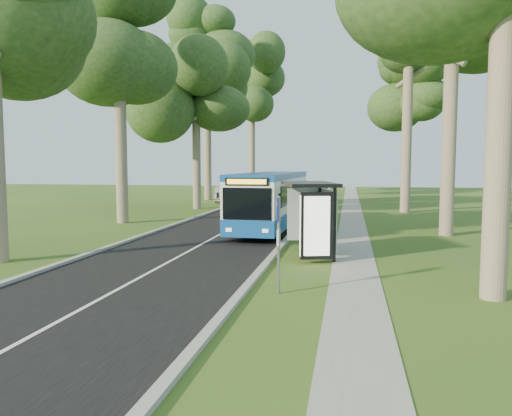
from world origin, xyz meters
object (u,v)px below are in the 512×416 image
at_px(bus_stop_sign, 279,233).
at_px(litter_bin, 315,231).
at_px(car_white, 237,192).
at_px(bus, 272,200).
at_px(car_silver, 223,194).
at_px(bus_shelter, 312,205).

bearing_deg(bus_stop_sign, litter_bin, 88.84).
xyz_separation_m(litter_bin, car_white, (-9.42, 25.46, 0.32)).
distance_m(bus, car_silver, 20.05).
bearing_deg(bus_stop_sign, car_white, 105.19).
height_order(bus, bus_shelter, bus).
relative_size(bus_stop_sign, car_white, 0.59).
bearing_deg(bus_stop_sign, bus_shelter, 85.16).
bearing_deg(car_silver, car_white, 64.74).
distance_m(bus, litter_bin, 4.61).
relative_size(bus_shelter, car_silver, 0.86).
relative_size(bus_stop_sign, bus_shelter, 0.73).
distance_m(bus, car_white, 22.87).
relative_size(bus_shelter, litter_bin, 4.11).
bearing_deg(car_silver, bus_shelter, -82.76).
height_order(litter_bin, car_white, car_white).
bearing_deg(car_white, car_silver, -93.38).
xyz_separation_m(bus_stop_sign, car_silver, (-9.77, 31.94, -0.95)).
bearing_deg(bus_shelter, litter_bin, 78.23).
xyz_separation_m(bus_stop_sign, litter_bin, (0.31, 9.71, -1.20)).
bearing_deg(bus_shelter, bus, 94.61).
distance_m(bus_shelter, car_silver, 28.60).
distance_m(bus_stop_sign, car_silver, 33.42).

